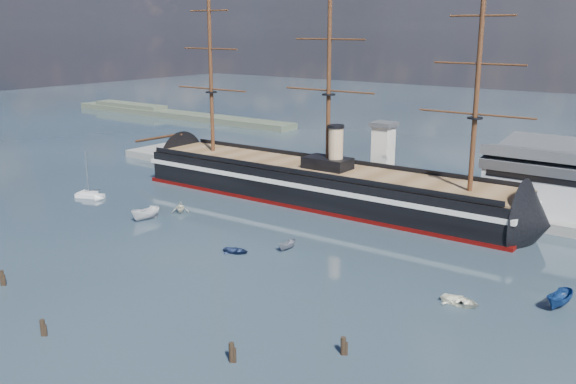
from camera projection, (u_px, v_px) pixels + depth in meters
The scene contains 16 objects.
ground at pixel (284, 228), 123.34m from camera, with size 600.00×600.00×0.00m, color #222E38.
quay at pixel (415, 198), 145.30m from camera, with size 180.00×18.00×2.00m, color slate.
quay_tower at pixel (383, 154), 144.62m from camera, with size 5.00×5.00×15.00m.
shoreline at pixel (162, 112), 277.62m from camera, with size 120.00×10.00×4.00m.
warship at pixel (313, 183), 141.89m from camera, with size 113.03×17.94×53.94m.
sailboat at pixel (90, 195), 145.11m from camera, with size 6.82×4.38×10.55m.
motorboat_a at pixel (146, 220), 128.63m from camera, with size 7.63×2.80×3.05m, color white.
motorboat_b at pixel (236, 253), 109.84m from camera, with size 2.83×1.13×1.32m, color navy.
motorboat_c at pixel (287, 250), 111.37m from camera, with size 4.88×1.79×1.95m, color slate.
motorboat_d at pixel (181, 212), 133.98m from camera, with size 6.61×2.86×2.42m, color beige.
motorboat_e at pixel (460, 305), 89.48m from camera, with size 3.42×1.37×1.60m, color white.
motorboat_f at pixel (559, 308), 88.53m from camera, with size 7.15×2.62×2.86m, color navy.
piling_near_left at pixel (3, 285), 96.20m from camera, with size 0.64×0.64×3.04m, color black.
piling_near_mid at pixel (44, 335), 80.57m from camera, with size 0.64×0.64×2.85m, color black.
piling_near_right at pixel (232, 362), 74.25m from camera, with size 0.64×0.64×3.13m, color black.
piling_far_right at pixel (343, 354), 75.95m from camera, with size 0.64×0.64×2.91m, color black.
Camera 1 is at (71.65, -53.32, 37.70)m, focal length 40.00 mm.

